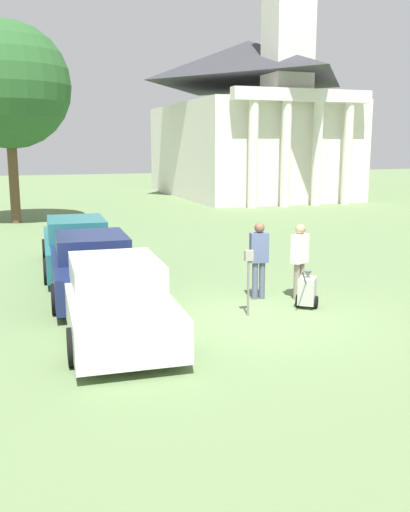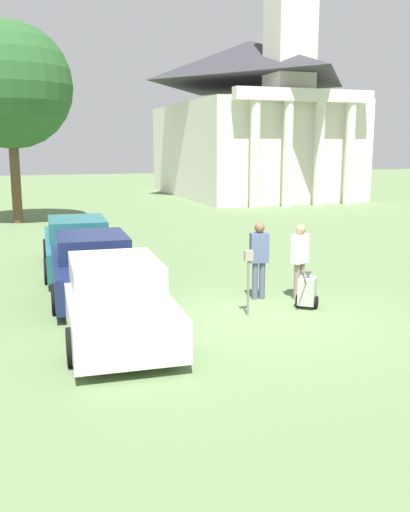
% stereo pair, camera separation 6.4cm
% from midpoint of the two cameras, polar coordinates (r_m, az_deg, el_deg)
% --- Properties ---
extents(ground_plane, '(120.00, 120.00, 0.00)m').
position_cam_midpoint_polar(ground_plane, '(11.96, 5.39, -6.32)').
color(ground_plane, '#607A4C').
extents(parked_car_white, '(2.17, 5.11, 1.47)m').
position_cam_midpoint_polar(parked_car_white, '(11.08, -9.15, -4.22)').
color(parked_car_white, silver).
rests_on(parked_car_white, ground_plane).
extents(parked_car_navy, '(2.20, 5.04, 1.48)m').
position_cam_midpoint_polar(parked_car_navy, '(14.01, -11.40, -1.00)').
color(parked_car_navy, '#19234C').
rests_on(parked_car_navy, ground_plane).
extents(parked_car_teal, '(2.14, 5.31, 1.51)m').
position_cam_midpoint_polar(parked_car_teal, '(16.88, -12.82, 1.00)').
color(parked_car_teal, '#23666B').
rests_on(parked_car_teal, ground_plane).
extents(parking_meter, '(0.18, 0.09, 1.41)m').
position_cam_midpoint_polar(parking_meter, '(11.95, 4.22, -1.45)').
color(parking_meter, slate).
rests_on(parking_meter, ground_plane).
extents(person_worker, '(0.45, 0.29, 1.81)m').
position_cam_midpoint_polar(person_worker, '(13.27, 5.28, 0.05)').
color(person_worker, '#515670').
rests_on(person_worker, ground_plane).
extents(person_supervisor, '(0.47, 0.37, 1.77)m').
position_cam_midpoint_polar(person_supervisor, '(13.41, 9.31, -0.04)').
color(person_supervisor, gray).
rests_on(person_supervisor, ground_plane).
extents(equipment_cart, '(0.77, 0.89, 1.00)m').
position_cam_midpoint_polar(equipment_cart, '(12.83, 10.04, -3.43)').
color(equipment_cart, '#B2B2AD').
rests_on(equipment_cart, ground_plane).
extents(church, '(10.43, 15.71, 26.44)m').
position_cam_midpoint_polar(church, '(40.55, 4.53, 14.45)').
color(church, silver).
rests_on(church, ground_plane).
extents(shade_tree, '(5.54, 5.54, 8.90)m').
position_cam_midpoint_polar(shade_tree, '(27.69, -19.18, 15.78)').
color(shade_tree, brown).
rests_on(shade_tree, ground_plane).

